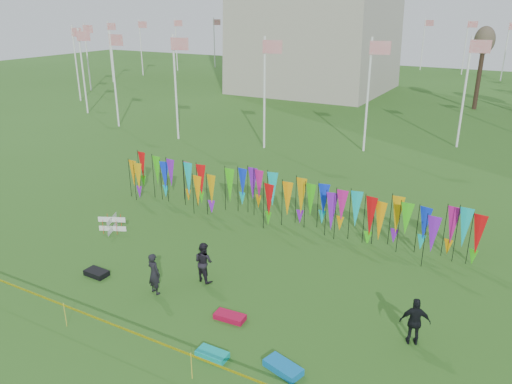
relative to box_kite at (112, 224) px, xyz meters
The scene contains 12 objects.
ground 7.62m from the box_kite, 36.84° to the right, with size 160.00×160.00×0.00m, color #275217.
flagpole_ring 44.30m from the box_kite, 100.32° to the left, with size 57.40×56.16×8.00m.
banner_row 7.82m from the box_kite, 34.62° to the left, with size 18.64×0.64×2.31m.
caution_tape_near 8.60m from the box_kite, 46.90° to the right, with size 26.00×0.02×0.90m.
box_kite is the anchor object (origin of this frame).
person_left 6.18m from the box_kite, 31.51° to the right, with size 0.59×0.43×1.62m, color black.
person_mid 6.55m from the box_kite, 14.21° to the right, with size 0.78×0.48×1.61m, color black.
person_right 14.38m from the box_kite, ahead, with size 0.94×0.54×1.61m, color black.
kite_bag_turquoise 10.51m from the box_kite, 29.78° to the right, with size 0.97×0.49×0.19m, color #0BAAA3.
kite_bag_red 9.17m from the box_kite, 21.09° to the right, with size 1.06×0.48×0.19m, color #AE0B32.
kite_bag_black 4.14m from the box_kite, 54.50° to the right, with size 0.93×0.54×0.21m, color black.
kite_bag_teal 12.21m from the box_kite, 22.68° to the right, with size 1.15×0.55×0.22m, color #0D73C1.
Camera 1 is at (10.21, -10.86, 10.04)m, focal length 35.00 mm.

